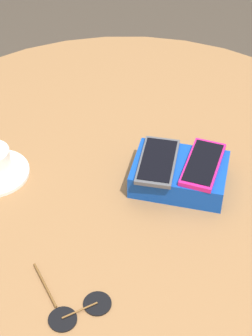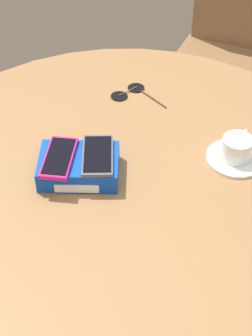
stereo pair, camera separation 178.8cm
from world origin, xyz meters
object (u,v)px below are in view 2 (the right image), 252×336
at_px(coffee_cup, 238,147).
at_px(saucer, 235,158).
at_px(phone_box, 79,166).
at_px(sunglasses, 131,93).
at_px(phone_magenta, 59,158).
at_px(chair_far_side, 231,66).
at_px(round_table, 126,204).
at_px(phone_gray, 98,155).

bearing_deg(coffee_cup, saucer, -116.40).
height_order(phone_box, coffee_cup, coffee_cup).
height_order(coffee_cup, sunglasses, coffee_cup).
distance_m(phone_magenta, chair_far_side, 1.09).
bearing_deg(round_table, coffee_cup, 16.31).
xyz_separation_m(coffee_cup, sunglasses, (-0.27, 0.25, -0.03)).
bearing_deg(round_table, chair_far_side, 70.07).
relative_size(phone_magenta, phone_gray, 0.98).
distance_m(phone_box, coffee_cup, 0.38).
relative_size(sunglasses, chair_far_side, 0.18).
relative_size(phone_magenta, chair_far_side, 0.17).
distance_m(coffee_cup, chair_far_side, 0.89).
xyz_separation_m(saucer, coffee_cup, (0.00, 0.00, 0.03)).
distance_m(phone_gray, chair_far_side, 1.05).
xyz_separation_m(phone_magenta, phone_gray, (0.09, 0.02, -0.00)).
height_order(phone_magenta, phone_gray, phone_magenta).
xyz_separation_m(phone_box, sunglasses, (0.09, 0.34, -0.02)).
relative_size(round_table, saucer, 8.10).
xyz_separation_m(round_table, coffee_cup, (0.26, 0.08, 0.14)).
xyz_separation_m(sunglasses, chair_far_side, (0.34, 0.58, -0.26)).
bearing_deg(phone_box, round_table, 4.22).
bearing_deg(phone_box, saucer, 12.53).
bearing_deg(sunglasses, phone_box, -105.73).
bearing_deg(phone_gray, sunglasses, 81.15).
relative_size(phone_gray, sunglasses, 0.93).
bearing_deg(phone_box, phone_magenta, -169.43).
relative_size(phone_box, saucer, 1.35).
relative_size(round_table, phone_box, 6.02).
bearing_deg(phone_box, coffee_cup, 12.84).
bearing_deg(round_table, phone_magenta, -173.97).
distance_m(phone_box, phone_gray, 0.05).
distance_m(phone_box, chair_far_side, 1.06).
distance_m(round_table, phone_gray, 0.17).
height_order(sunglasses, chair_far_side, chair_far_side).
xyz_separation_m(phone_box, phone_gray, (0.04, 0.01, 0.03)).
distance_m(phone_box, phone_magenta, 0.05).
bearing_deg(coffee_cup, round_table, -163.69).
bearing_deg(chair_far_side, phone_magenta, -117.43).
bearing_deg(saucer, sunglasses, 136.80).
xyz_separation_m(phone_gray, chair_far_side, (0.40, 0.91, -0.32)).
bearing_deg(saucer, round_table, -164.10).
relative_size(phone_gray, chair_far_side, 0.17).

